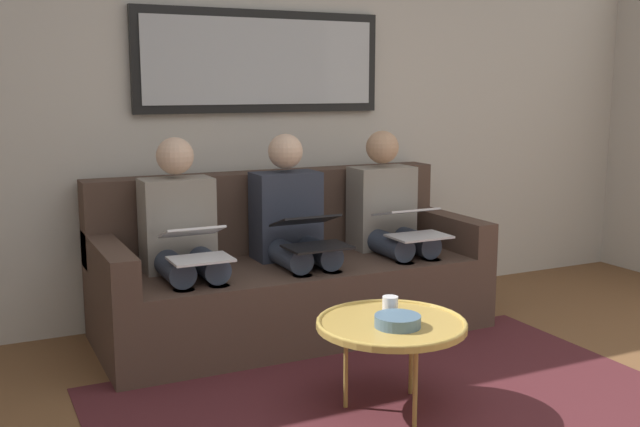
# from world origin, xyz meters

# --- Properties ---
(wall_rear) EXTENTS (6.00, 0.12, 2.60)m
(wall_rear) POSITION_xyz_m (0.00, -2.60, 1.30)
(wall_rear) COLOR beige
(wall_rear) RESTS_ON ground_plane
(area_rug) EXTENTS (2.60, 1.80, 0.01)m
(area_rug) POSITION_xyz_m (0.00, -0.85, 0.00)
(area_rug) COLOR #4C1E23
(area_rug) RESTS_ON ground_plane
(couch) EXTENTS (2.20, 0.90, 0.90)m
(couch) POSITION_xyz_m (0.00, -2.12, 0.31)
(couch) COLOR #4C382D
(couch) RESTS_ON ground_plane
(framed_mirror) EXTENTS (1.56, 0.05, 0.60)m
(framed_mirror) POSITION_xyz_m (0.00, -2.51, 1.55)
(framed_mirror) COLOR black
(coffee_table) EXTENTS (0.65, 0.65, 0.41)m
(coffee_table) POSITION_xyz_m (0.05, -0.90, 0.39)
(coffee_table) COLOR tan
(coffee_table) RESTS_ON ground_plane
(cup) EXTENTS (0.07, 0.07, 0.09)m
(cup) POSITION_xyz_m (0.01, -0.97, 0.45)
(cup) COLOR silver
(cup) RESTS_ON coffee_table
(bowl) EXTENTS (0.20, 0.20, 0.05)m
(bowl) POSITION_xyz_m (0.06, -0.83, 0.43)
(bowl) COLOR slate
(bowl) RESTS_ON coffee_table
(person_left) EXTENTS (0.38, 0.58, 1.14)m
(person_left) POSITION_xyz_m (-0.64, -2.05, 0.61)
(person_left) COLOR gray
(person_left) RESTS_ON couch
(laptop_silver) EXTENTS (0.33, 0.37, 0.16)m
(laptop_silver) POSITION_xyz_m (-0.64, -1.81, 0.63)
(laptop_silver) COLOR silver
(person_middle) EXTENTS (0.38, 0.58, 1.14)m
(person_middle) POSITION_xyz_m (0.00, -2.05, 0.61)
(person_middle) COLOR #2D3342
(person_middle) RESTS_ON couch
(laptop_black) EXTENTS (0.34, 0.38, 0.16)m
(laptop_black) POSITION_xyz_m (0.00, -1.81, 0.63)
(laptop_black) COLOR black
(person_right) EXTENTS (0.38, 0.58, 1.14)m
(person_right) POSITION_xyz_m (0.64, -2.05, 0.61)
(person_right) COLOR gray
(person_right) RESTS_ON couch
(laptop_white) EXTENTS (0.30, 0.36, 0.16)m
(laptop_white) POSITION_xyz_m (0.64, -1.81, 0.63)
(laptop_white) COLOR white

